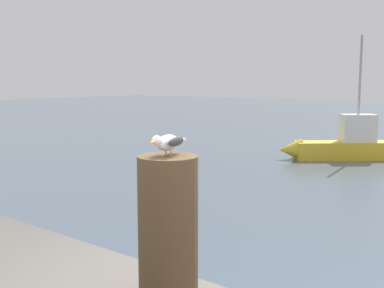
# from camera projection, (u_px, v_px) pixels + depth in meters

# --- Properties ---
(mooring_post) EXTENTS (0.39, 0.39, 0.95)m
(mooring_post) POSITION_uv_depth(u_px,v_px,m) (168.00, 229.00, 3.09)
(mooring_post) COLOR #4C3823
(mooring_post) RESTS_ON harbor_quay
(seagull) EXTENTS (0.18, 0.39, 0.14)m
(seagull) POSITION_uv_depth(u_px,v_px,m) (167.00, 142.00, 3.01)
(seagull) COLOR tan
(seagull) RESTS_ON mooring_post
(boat_yellow) EXTENTS (3.72, 3.32, 4.16)m
(boat_yellow) POSITION_uv_depth(u_px,v_px,m) (342.00, 145.00, 16.05)
(boat_yellow) COLOR yellow
(boat_yellow) RESTS_ON ground_plane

